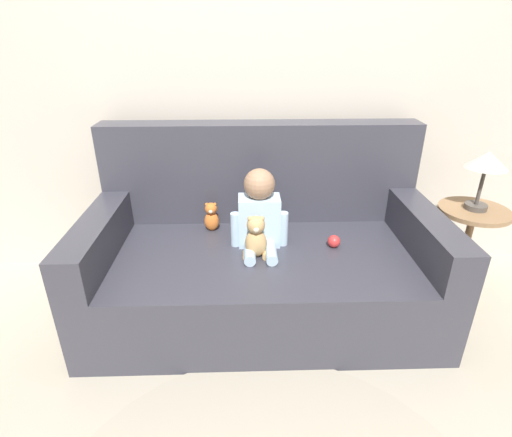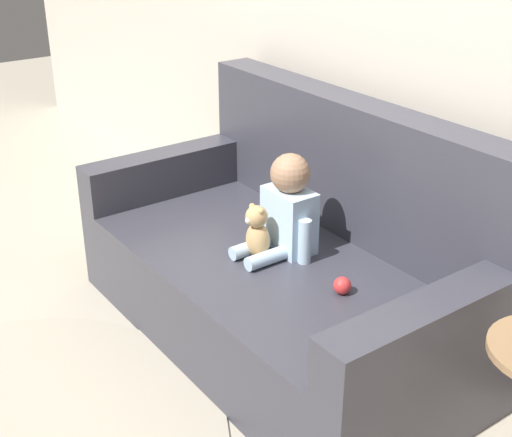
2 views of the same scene
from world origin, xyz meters
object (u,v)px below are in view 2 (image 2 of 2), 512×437
Objects in this scene: toy_ball at (343,285)px; person_baby at (287,210)px; couch at (294,266)px; plush_toy_side at (280,200)px; teddy_bear_brown at (257,233)px.

person_baby is at bearing 173.81° from toy_ball.
couch is 0.27m from person_baby.
couch is 0.41m from toy_ball.
couch is at bearing 168.70° from toy_ball.
teddy_bear_brown is at bearing -51.31° from plush_toy_side.
teddy_bear_brown is (-0.02, -0.14, -0.08)m from person_baby.
person_baby reaches higher than teddy_bear_brown.
couch is 4.34× the size of person_baby.
person_baby is at bearing -33.03° from plush_toy_side.
teddy_bear_brown is 0.40m from plush_toy_side.
plush_toy_side is at bearing 161.92° from toy_ball.
toy_ball is (0.68, -0.22, -0.05)m from plush_toy_side.
plush_toy_side is (-0.27, 0.18, -0.10)m from person_baby.
teddy_bear_brown is at bearing -103.30° from couch.
teddy_bear_brown reaches higher than plush_toy_side.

